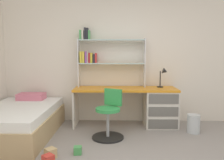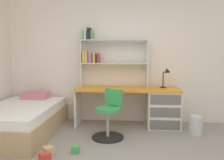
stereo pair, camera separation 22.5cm
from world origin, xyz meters
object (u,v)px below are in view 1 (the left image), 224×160
object	(u,v)px
desk	(152,105)
waste_bin	(193,124)
bookshelf_hutch	(101,54)
toy_block_red_0	(48,160)
toy_block_natural_2	(51,153)
toy_block_green_3	(78,150)
bed_platform	(18,121)
swivel_chair	(109,119)
desk_lamp	(164,74)

from	to	relation	value
desk	waste_bin	world-z (taller)	desk
bookshelf_hutch	toy_block_red_0	world-z (taller)	bookshelf_hutch
toy_block_natural_2	toy_block_green_3	size ratio (longest dim) A/B	1.20
toy_block_red_0	toy_block_green_3	world-z (taller)	toy_block_red_0
desk	bed_platform	size ratio (longest dim) A/B	1.05
waste_bin	bookshelf_hutch	bearing A→B (deg)	160.41
swivel_chair	toy_block_red_0	size ratio (longest dim) A/B	6.58
toy_block_natural_2	desk	bearing A→B (deg)	42.69
desk_lamp	toy_block_natural_2	xyz separation A→B (m)	(-1.79, -1.52, -0.92)
toy_block_red_0	toy_block_natural_2	size ratio (longest dim) A/B	0.95
desk	swivel_chair	xyz separation A→B (m)	(-0.80, -0.67, -0.09)
bookshelf_hutch	waste_bin	distance (m)	2.15
desk_lamp	toy_block_red_0	xyz separation A→B (m)	(-1.77, -1.70, -0.92)
toy_block_green_3	desk	bearing A→B (deg)	47.40
bookshelf_hutch	toy_block_natural_2	bearing A→B (deg)	-109.47
desk	toy_block_green_3	world-z (taller)	desk
desk	desk_lamp	bearing A→B (deg)	18.73
desk	bed_platform	distance (m)	2.42
toy_block_green_3	toy_block_red_0	bearing A→B (deg)	-136.63
bookshelf_hutch	toy_block_natural_2	distance (m)	2.17
toy_block_green_3	swivel_chair	bearing A→B (deg)	57.72
swivel_chair	bed_platform	bearing A→B (deg)	177.52
desk	toy_block_natural_2	bearing A→B (deg)	-137.31
desk_lamp	swivel_chair	distance (m)	1.45
waste_bin	toy_block_natural_2	xyz separation A→B (m)	(-2.23, -1.03, -0.10)
desk	desk_lamp	distance (m)	0.63
swivel_chair	desk_lamp	bearing A→B (deg)	35.82
swivel_chair	waste_bin	distance (m)	1.51
bookshelf_hutch	desk_lamp	bearing A→B (deg)	-5.10
swivel_chair	toy_block_red_0	xyz separation A→B (m)	(-0.73, -0.95, -0.25)
desk	bookshelf_hutch	bearing A→B (deg)	169.13
bookshelf_hutch	desk_lamp	xyz separation A→B (m)	(1.22, -0.11, -0.40)
bed_platform	toy_block_green_3	distance (m)	1.35
swivel_chair	toy_block_natural_2	size ratio (longest dim) A/B	6.24
toy_block_natural_2	waste_bin	bearing A→B (deg)	24.83
desk_lamp	toy_block_red_0	size ratio (longest dim) A/B	3.17
bed_platform	toy_block_red_0	xyz separation A→B (m)	(0.80, -1.02, -0.19)
toy_block_natural_2	swivel_chair	bearing A→B (deg)	45.46
desk	swivel_chair	world-z (taller)	swivel_chair
bed_platform	desk	bearing A→B (deg)	14.46
toy_block_red_0	toy_block_green_3	distance (m)	0.44
bookshelf_hutch	desk_lamp	world-z (taller)	bookshelf_hutch
bed_platform	bookshelf_hutch	bearing A→B (deg)	30.29
desk_lamp	waste_bin	world-z (taller)	desk_lamp
desk_lamp	toy_block_green_3	xyz separation A→B (m)	(-1.45, -1.40, -0.93)
toy_block_red_0	swivel_chair	bearing A→B (deg)	52.48
waste_bin	desk	bearing A→B (deg)	149.32
bookshelf_hutch	toy_block_green_3	size ratio (longest dim) A/B	12.38
bed_platform	toy_block_green_3	world-z (taller)	bed_platform
bed_platform	toy_block_red_0	distance (m)	1.31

